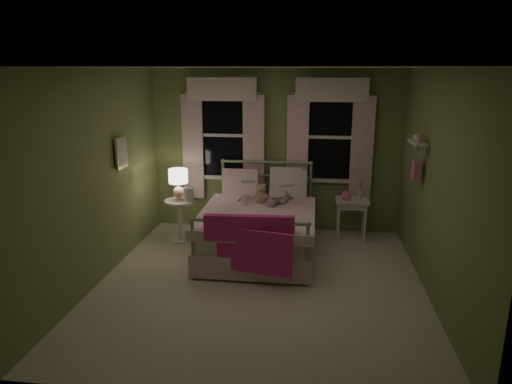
# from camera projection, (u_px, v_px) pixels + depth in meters

# --- Properties ---
(room_shell) EXTENTS (4.20, 4.20, 4.20)m
(room_shell) POSITION_uv_depth(u_px,v_px,m) (260.00, 182.00, 5.34)
(room_shell) COLOR #EFE3CE
(room_shell) RESTS_ON ground
(bed) EXTENTS (1.58, 2.04, 1.18)m
(bed) POSITION_uv_depth(u_px,v_px,m) (259.00, 228.00, 6.56)
(bed) COLOR white
(bed) RESTS_ON ground
(pink_throw) EXTENTS (1.10, 0.29, 0.71)m
(pink_throw) POSITION_uv_depth(u_px,v_px,m) (249.00, 237.00, 5.53)
(pink_throw) COLOR #DB2A8E
(pink_throw) RESTS_ON bed
(child_left) EXTENTS (0.28, 0.20, 0.71)m
(child_left) POSITION_uv_depth(u_px,v_px,m) (244.00, 183.00, 6.86)
(child_left) COLOR #F7D1DD
(child_left) RESTS_ON bed
(child_right) EXTENTS (0.48, 0.43, 0.80)m
(child_right) POSITION_uv_depth(u_px,v_px,m) (281.00, 181.00, 6.78)
(child_right) COLOR #F7D1DD
(child_right) RESTS_ON bed
(book_left) EXTENTS (0.21, 0.13, 0.26)m
(book_left) POSITION_uv_depth(u_px,v_px,m) (241.00, 185.00, 6.62)
(book_left) COLOR beige
(book_left) RESTS_ON child_left
(book_right) EXTENTS (0.21, 0.15, 0.26)m
(book_right) POSITION_uv_depth(u_px,v_px,m) (280.00, 189.00, 6.56)
(book_right) COLOR beige
(book_right) RESTS_ON child_right
(teddy_bear) EXTENTS (0.23, 0.19, 0.32)m
(teddy_bear) POSITION_uv_depth(u_px,v_px,m) (261.00, 195.00, 6.71)
(teddy_bear) COLOR tan
(teddy_bear) RESTS_ON bed
(nightstand_left) EXTENTS (0.46, 0.46, 0.65)m
(nightstand_left) POSITION_uv_depth(u_px,v_px,m) (180.00, 215.00, 7.01)
(nightstand_left) COLOR white
(nightstand_left) RESTS_ON ground
(table_lamp) EXTENTS (0.28, 0.28, 0.46)m
(table_lamp) POSITION_uv_depth(u_px,v_px,m) (178.00, 181.00, 6.87)
(table_lamp) COLOR #FFA796
(table_lamp) RESTS_ON nightstand_left
(book_nightstand) EXTENTS (0.21, 0.25, 0.02)m
(book_nightstand) POSITION_uv_depth(u_px,v_px,m) (184.00, 201.00, 6.86)
(book_nightstand) COLOR beige
(book_nightstand) RESTS_ON nightstand_left
(nightstand_right) EXTENTS (0.50, 0.40, 0.64)m
(nightstand_right) POSITION_uv_depth(u_px,v_px,m) (352.00, 205.00, 7.03)
(nightstand_right) COLOR white
(nightstand_right) RESTS_ON ground
(pink_toy) EXTENTS (0.14, 0.18, 0.14)m
(pink_toy) POSITION_uv_depth(u_px,v_px,m) (346.00, 195.00, 7.00)
(pink_toy) COLOR pink
(pink_toy) RESTS_ON nightstand_right
(bud_vase) EXTENTS (0.06, 0.06, 0.28)m
(bud_vase) POSITION_uv_depth(u_px,v_px,m) (360.00, 190.00, 7.00)
(bud_vase) COLOR white
(bud_vase) RESTS_ON nightstand_right
(window_left) EXTENTS (1.34, 0.13, 1.96)m
(window_left) POSITION_uv_depth(u_px,v_px,m) (223.00, 131.00, 7.31)
(window_left) COLOR black
(window_left) RESTS_ON room_shell
(window_right) EXTENTS (1.34, 0.13, 1.96)m
(window_right) POSITION_uv_depth(u_px,v_px,m) (330.00, 133.00, 7.10)
(window_right) COLOR black
(window_right) RESTS_ON room_shell
(wall_shelf) EXTENTS (0.15, 0.50, 0.60)m
(wall_shelf) POSITION_uv_depth(u_px,v_px,m) (417.00, 156.00, 5.72)
(wall_shelf) COLOR white
(wall_shelf) RESTS_ON room_shell
(framed_picture) EXTENTS (0.03, 0.32, 0.42)m
(framed_picture) POSITION_uv_depth(u_px,v_px,m) (122.00, 153.00, 6.10)
(framed_picture) COLOR beige
(framed_picture) RESTS_ON room_shell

